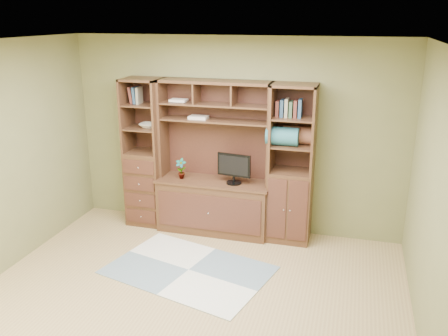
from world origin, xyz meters
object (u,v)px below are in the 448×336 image
(left_tower, at_px, (145,153))
(right_tower, at_px, (291,165))
(center_hutch, at_px, (213,160))
(monitor, at_px, (234,163))

(left_tower, height_order, right_tower, same)
(center_hutch, relative_size, monitor, 3.69)
(center_hutch, distance_m, monitor, 0.29)
(monitor, bearing_deg, right_tower, 13.58)
(center_hutch, bearing_deg, right_tower, 2.23)
(left_tower, relative_size, right_tower, 1.00)
(center_hutch, height_order, left_tower, same)
(center_hutch, relative_size, right_tower, 1.00)
(left_tower, bearing_deg, monitor, -3.33)
(center_hutch, distance_m, right_tower, 1.03)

